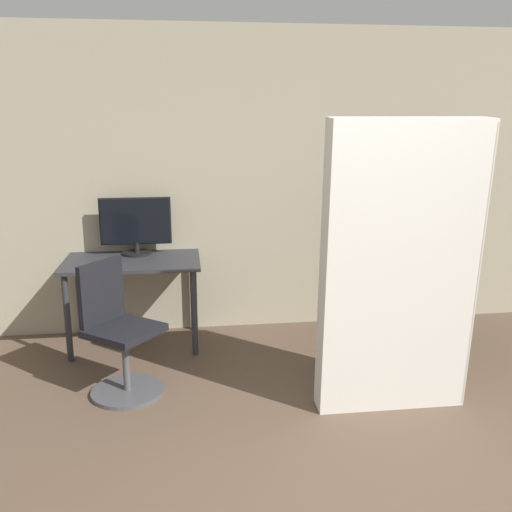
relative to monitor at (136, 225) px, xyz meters
The scene contains 6 objects.
wall_back 1.37m from the monitor, ahead, with size 8.00×0.06×2.70m.
desk 0.42m from the monitor, 98.36° to the right, with size 1.13×0.68×0.76m.
monitor is the anchor object (origin of this frame).
office_chair 1.24m from the monitor, 93.71° to the right, with size 0.62×0.62×0.96m.
bookshelf 2.41m from the monitor, ahead, with size 0.81×0.34×1.68m.
mattress_near 2.36m from the monitor, 40.70° to the right, with size 1.01×0.30×1.94m.
Camera 1 is at (-0.90, -1.79, 1.97)m, focal length 40.00 mm.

